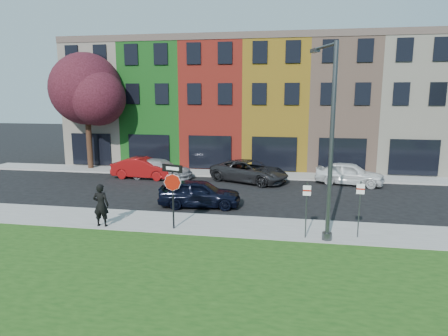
% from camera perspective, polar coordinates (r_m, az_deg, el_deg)
% --- Properties ---
extents(ground, '(120.00, 120.00, 0.00)m').
position_cam_1_polar(ground, '(15.42, 3.89, -12.38)').
color(ground, black).
rests_on(ground, ground).
extents(sidewalk_near, '(40.00, 3.00, 0.12)m').
position_cam_1_polar(sidewalk_near, '(18.14, 11.30, -8.78)').
color(sidewalk_near, gray).
rests_on(sidewalk_near, ground).
extents(sidewalk_far, '(40.00, 2.40, 0.12)m').
position_cam_1_polar(sidewalk_far, '(30.06, 1.27, -0.85)').
color(sidewalk_far, gray).
rests_on(sidewalk_far, ground).
extents(rowhouse_block, '(30.00, 10.12, 10.00)m').
position_cam_1_polar(rowhouse_block, '(35.55, 3.64, 8.90)').
color(rowhouse_block, beige).
rests_on(rowhouse_block, ground).
extents(stop_sign, '(1.01, 0.37, 2.88)m').
position_cam_1_polar(stop_sign, '(17.50, -7.36, -2.16)').
color(stop_sign, black).
rests_on(stop_sign, sidewalk_near).
extents(man, '(0.78, 0.57, 1.95)m').
position_cam_1_polar(man, '(18.77, -17.17, -5.08)').
color(man, black).
rests_on(man, sidewalk_near).
extents(sedan_near, '(2.69, 4.75, 1.49)m').
position_cam_1_polar(sedan_near, '(21.53, -3.49, -3.60)').
color(sedan_near, black).
rests_on(sedan_near, ground).
extents(parked_car_red, '(2.19, 4.76, 1.50)m').
position_cam_1_polar(parked_car_red, '(29.27, -11.39, 0.01)').
color(parked_car_red, maroon).
rests_on(parked_car_red, ground).
extents(parked_car_silver, '(2.62, 5.05, 1.39)m').
position_cam_1_polar(parked_car_silver, '(29.02, -9.16, -0.12)').
color(parked_car_silver, '#9E9EA2').
rests_on(parked_car_silver, ground).
extents(parked_car_dark, '(6.36, 7.20, 1.51)m').
position_cam_1_polar(parked_car_dark, '(27.55, 3.65, -0.45)').
color(parked_car_dark, black).
rests_on(parked_car_dark, ground).
extents(parked_car_white, '(3.79, 5.23, 1.51)m').
position_cam_1_polar(parked_car_white, '(27.97, 17.50, -0.76)').
color(parked_car_white, white).
rests_on(parked_car_white, ground).
extents(street_lamp, '(1.10, 2.48, 7.85)m').
position_cam_1_polar(street_lamp, '(16.41, 14.80, 3.46)').
color(street_lamp, '#414446').
rests_on(street_lamp, sidewalk_near).
extents(parking_sign_a, '(0.32, 0.08, 2.34)m').
position_cam_1_polar(parking_sign_a, '(16.72, 11.70, -5.04)').
color(parking_sign_a, '#414446').
rests_on(parking_sign_a, sidewalk_near).
extents(parking_sign_b, '(0.32, 0.09, 2.41)m').
position_cam_1_polar(parking_sign_b, '(17.32, 18.81, -4.73)').
color(parking_sign_b, '#414446').
rests_on(parking_sign_b, sidewalk_near).
extents(tree_purple, '(6.67, 5.83, 9.04)m').
position_cam_1_polar(tree_purple, '(33.45, -18.89, 10.39)').
color(tree_purple, black).
rests_on(tree_purple, sidewalk_far).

